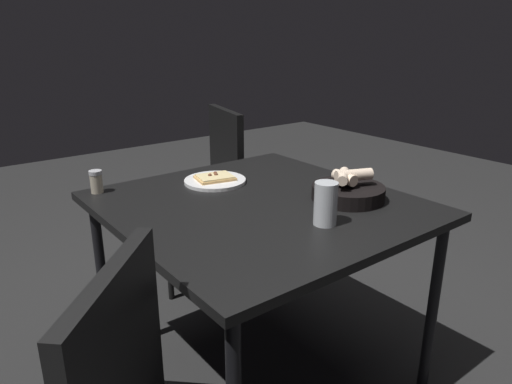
# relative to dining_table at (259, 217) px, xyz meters

# --- Properties ---
(ground) EXTENTS (8.00, 8.00, 0.00)m
(ground) POSITION_rel_dining_table_xyz_m (0.00, 0.00, -0.67)
(ground) COLOR #242424
(dining_table) EXTENTS (1.06, 1.02, 0.73)m
(dining_table) POSITION_rel_dining_table_xyz_m (0.00, 0.00, 0.00)
(dining_table) COLOR black
(dining_table) RESTS_ON ground
(pizza_plate) EXTENTS (0.25, 0.25, 0.04)m
(pizza_plate) POSITION_rel_dining_table_xyz_m (0.29, 0.00, 0.07)
(pizza_plate) COLOR white
(pizza_plate) RESTS_ON dining_table
(bread_basket) EXTENTS (0.27, 0.27, 0.12)m
(bread_basket) POSITION_rel_dining_table_xyz_m (-0.18, -0.27, 0.09)
(bread_basket) COLOR black
(bread_basket) RESTS_ON dining_table
(beer_glass) EXTENTS (0.07, 0.07, 0.14)m
(beer_glass) POSITION_rel_dining_table_xyz_m (-0.29, -0.04, 0.12)
(beer_glass) COLOR silver
(beer_glass) RESTS_ON dining_table
(pepper_shaker) EXTENTS (0.05, 0.05, 0.09)m
(pepper_shaker) POSITION_rel_dining_table_xyz_m (0.46, 0.43, 0.10)
(pepper_shaker) COLOR #BFB299
(pepper_shaker) RESTS_ON dining_table
(chair_near) EXTENTS (0.53, 0.53, 0.93)m
(chair_near) POSITION_rel_dining_table_xyz_m (0.81, -0.28, -0.15)
(chair_near) COLOR black
(chair_near) RESTS_ON ground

